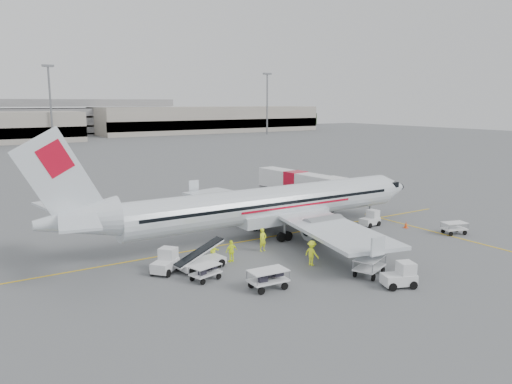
# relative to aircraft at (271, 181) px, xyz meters

# --- Properties ---
(ground) EXTENTS (360.00, 360.00, 0.00)m
(ground) POSITION_rel_aircraft_xyz_m (-0.48, -0.31, -5.02)
(ground) COLOR #56595B
(stripe_lead) EXTENTS (44.00, 0.20, 0.01)m
(stripe_lead) POSITION_rel_aircraft_xyz_m (-0.48, -0.31, -5.01)
(stripe_lead) COLOR yellow
(stripe_lead) RESTS_ON ground
(stripe_cross) EXTENTS (0.20, 20.00, 0.01)m
(stripe_cross) POSITION_rel_aircraft_xyz_m (13.52, -8.31, -5.01)
(stripe_cross) COLOR yellow
(stripe_cross) RESTS_ON ground
(terminal_east) EXTENTS (90.00, 26.00, 10.00)m
(terminal_east) POSITION_rel_aircraft_xyz_m (69.52, 144.69, -0.02)
(terminal_east) COLOR gray
(terminal_east) RESTS_ON ground
(parking_garage) EXTENTS (62.00, 24.00, 14.00)m
(parking_garage) POSITION_rel_aircraft_xyz_m (24.52, 159.69, 1.98)
(parking_garage) COLOR slate
(parking_garage) RESTS_ON ground
(treeline) EXTENTS (300.00, 3.00, 6.00)m
(treeline) POSITION_rel_aircraft_xyz_m (-0.48, 174.69, -2.02)
(treeline) COLOR black
(treeline) RESTS_ON ground
(mast_center) EXTENTS (3.20, 1.20, 22.00)m
(mast_center) POSITION_rel_aircraft_xyz_m (4.52, 117.69, 5.98)
(mast_center) COLOR slate
(mast_center) RESTS_ON ground
(mast_east) EXTENTS (3.20, 1.20, 22.00)m
(mast_east) POSITION_rel_aircraft_xyz_m (79.52, 117.69, 5.98)
(mast_east) COLOR slate
(mast_east) RESTS_ON ground
(aircraft) EXTENTS (36.73, 28.96, 10.03)m
(aircraft) POSITION_rel_aircraft_xyz_m (0.00, 0.00, 0.00)
(aircraft) COLOR silver
(aircraft) RESTS_ON ground
(jet_bridge) EXTENTS (3.84, 15.23, 3.96)m
(jet_bridge) POSITION_rel_aircraft_xyz_m (10.20, 9.67, -3.04)
(jet_bridge) COLOR silver
(jet_bridge) RESTS_ON ground
(belt_loader) EXTENTS (4.83, 2.37, 2.51)m
(belt_loader) POSITION_rel_aircraft_xyz_m (-9.33, -4.73, -3.76)
(belt_loader) COLOR silver
(belt_loader) RESTS_ON ground
(tug_fore) EXTENTS (2.10, 1.36, 1.53)m
(tug_fore) POSITION_rel_aircraft_xyz_m (10.12, -2.31, -4.25)
(tug_fore) COLOR silver
(tug_fore) RESTS_ON ground
(tug_mid) EXTENTS (2.43, 1.89, 1.65)m
(tug_mid) POSITION_rel_aircraft_xyz_m (-0.20, -14.99, -4.19)
(tug_mid) COLOR silver
(tug_mid) RESTS_ON ground
(tug_aft) EXTENTS (2.48, 2.35, 1.69)m
(tug_aft) POSITION_rel_aircraft_xyz_m (-11.90, -4.15, -4.17)
(tug_aft) COLOR silver
(tug_aft) RESTS_ON ground
(cart_loaded_a) EXTENTS (2.30, 1.70, 1.07)m
(cart_loaded_a) POSITION_rel_aircraft_xyz_m (-10.18, -7.00, -4.48)
(cart_loaded_a) COLOR silver
(cart_loaded_a) RESTS_ON ground
(cart_loaded_b) EXTENTS (2.57, 1.62, 1.30)m
(cart_loaded_b) POSITION_rel_aircraft_xyz_m (-7.54, -10.65, -4.37)
(cart_loaded_b) COLOR silver
(cart_loaded_b) RESTS_ON ground
(cart_empty_a) EXTENTS (2.92, 2.35, 1.33)m
(cart_empty_a) POSITION_rel_aircraft_xyz_m (-0.20, -12.37, -4.35)
(cart_empty_a) COLOR silver
(cart_empty_a) RESTS_ON ground
(cart_empty_b) EXTENTS (2.40, 1.82, 1.11)m
(cart_empty_b) POSITION_rel_aircraft_xyz_m (14.38, -8.66, -4.46)
(cart_empty_b) COLOR silver
(cart_empty_b) RESTS_ON ground
(cone_nose) EXTENTS (0.40, 0.40, 0.65)m
(cone_nose) POSITION_rel_aircraft_xyz_m (12.46, -4.75, -4.69)
(cone_nose) COLOR #F04814
(cone_nose) RESTS_ON ground
(cone_port) EXTENTS (0.34, 0.34, 0.55)m
(cone_port) POSITION_rel_aircraft_xyz_m (1.52, 11.56, -4.74)
(cone_port) COLOR #F04814
(cone_port) RESTS_ON ground
(cone_stbd) EXTENTS (0.38, 0.38, 0.62)m
(cone_stbd) POSITION_rel_aircraft_xyz_m (3.00, -12.36, -4.71)
(cone_stbd) COLOR #F04814
(cone_stbd) RESTS_ON ground
(crew_a) EXTENTS (0.75, 0.54, 1.91)m
(crew_a) POSITION_rel_aircraft_xyz_m (-3.23, -3.57, -4.06)
(crew_a) COLOR #CFE31E
(crew_a) RESTS_ON ground
(crew_b) EXTENTS (0.92, 0.80, 1.62)m
(crew_b) POSITION_rel_aircraft_xyz_m (-7.78, -3.72, -4.21)
(crew_b) COLOR #CFE31E
(crew_b) RESTS_ON ground
(crew_c) EXTENTS (0.92, 1.32, 1.87)m
(crew_c) POSITION_rel_aircraft_xyz_m (-2.14, -8.46, -4.08)
(crew_c) COLOR #CFE31E
(crew_c) RESTS_ON ground
(crew_d) EXTENTS (1.00, 0.45, 1.68)m
(crew_d) POSITION_rel_aircraft_xyz_m (-6.73, -4.56, -4.18)
(crew_d) COLOR #CFE31E
(crew_d) RESTS_ON ground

